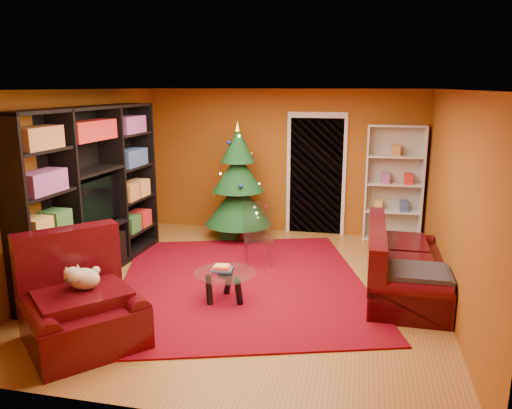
% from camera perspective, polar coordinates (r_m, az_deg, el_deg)
% --- Properties ---
extents(floor, '(5.00, 5.50, 0.05)m').
position_cam_1_polar(floor, '(6.84, -0.72, -9.56)').
color(floor, olive).
rests_on(floor, ground).
extents(ceiling, '(5.00, 5.50, 0.05)m').
position_cam_1_polar(ceiling, '(6.30, -0.79, 13.22)').
color(ceiling, silver).
rests_on(ceiling, wall_back).
extents(wall_back, '(5.00, 0.05, 2.60)m').
position_cam_1_polar(wall_back, '(9.13, 3.18, 4.91)').
color(wall_back, '#944F14').
rests_on(wall_back, ground).
extents(wall_left, '(0.05, 5.50, 2.60)m').
position_cam_1_polar(wall_left, '(7.42, -20.13, 2.14)').
color(wall_left, '#944F14').
rests_on(wall_left, ground).
extents(wall_right, '(0.05, 5.50, 2.60)m').
position_cam_1_polar(wall_right, '(6.38, 21.92, 0.26)').
color(wall_right, '#944F14').
rests_on(wall_right, ground).
extents(doorway, '(1.06, 0.60, 2.16)m').
position_cam_1_polar(doorway, '(9.05, 6.87, 3.15)').
color(doorway, black).
rests_on(doorway, floor).
extents(rug, '(4.26, 4.62, 0.02)m').
position_cam_1_polar(rug, '(6.94, -1.58, -8.89)').
color(rug, maroon).
rests_on(rug, floor).
extents(media_unit, '(0.63, 3.12, 2.38)m').
position_cam_1_polar(media_unit, '(7.32, -18.37, 1.24)').
color(media_unit, black).
rests_on(media_unit, floor).
extents(christmas_tree, '(1.40, 1.40, 2.09)m').
position_cam_1_polar(christmas_tree, '(8.71, -2.06, 2.61)').
color(christmas_tree, '#11421B').
rests_on(christmas_tree, floor).
extents(gift_box_green, '(0.34, 0.34, 0.27)m').
position_cam_1_polar(gift_box_green, '(8.86, -3.03, -3.07)').
color(gift_box_green, '#206E32').
rests_on(gift_box_green, floor).
extents(gift_box_red, '(0.28, 0.28, 0.24)m').
position_cam_1_polar(gift_box_red, '(8.97, -0.96, -2.93)').
color(gift_box_red, '#AB2711').
rests_on(gift_box_red, floor).
extents(white_bookshelf, '(0.96, 0.36, 2.06)m').
position_cam_1_polar(white_bookshelf, '(8.88, 15.47, 2.26)').
color(white_bookshelf, white).
rests_on(white_bookshelf, floor).
extents(armchair, '(1.69, 1.69, 0.94)m').
position_cam_1_polar(armchair, '(5.55, -19.23, -10.48)').
color(armchair, '#38050B').
rests_on(armchair, rug).
extents(dog, '(0.49, 0.50, 0.31)m').
position_cam_1_polar(dog, '(5.52, -19.06, -8.02)').
color(dog, beige).
rests_on(dog, armchair).
extents(sofa, '(0.96, 2.09, 0.90)m').
position_cam_1_polar(sofa, '(6.81, 16.72, -6.01)').
color(sofa, '#38050B').
rests_on(sofa, rug).
extents(coffee_table, '(0.84, 0.84, 0.49)m').
position_cam_1_polar(coffee_table, '(6.32, -3.52, -9.35)').
color(coffee_table, gray).
rests_on(coffee_table, rug).
extents(acrylic_chair, '(0.56, 0.58, 0.85)m').
position_cam_1_polar(acrylic_chair, '(7.48, 0.24, -3.85)').
color(acrylic_chair, '#66605B').
rests_on(acrylic_chair, rug).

